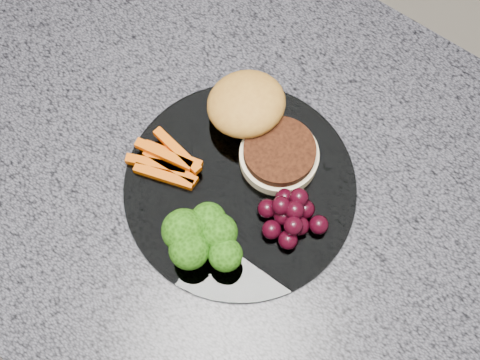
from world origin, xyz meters
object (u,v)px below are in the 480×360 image
burger (258,123)px  grape_bunch (290,216)px  plate (240,187)px  island_cabinet (199,246)px

burger → grape_bunch: (0.09, -0.07, -0.01)m
plate → grape_bunch: size_ratio=3.39×
plate → grape_bunch: (0.07, -0.00, 0.02)m
island_cabinet → grape_bunch: bearing=-2.6°
island_cabinet → grape_bunch: size_ratio=15.65×
island_cabinet → grape_bunch: 0.52m
grape_bunch → burger: bearing=143.5°
island_cabinet → burger: burger is taller
grape_bunch → island_cabinet: bearing=177.4°
burger → island_cabinet: bearing=-124.5°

